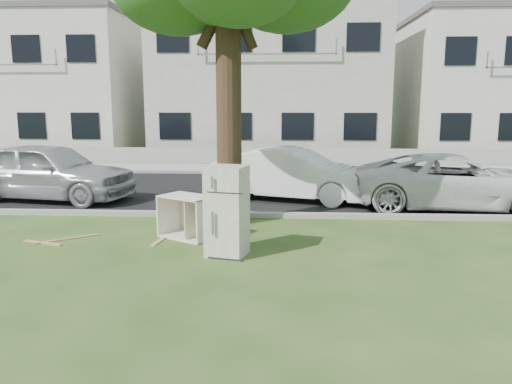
# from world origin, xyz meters

# --- Properties ---
(ground) EXTENTS (120.00, 120.00, 0.00)m
(ground) POSITION_xyz_m (0.00, 0.00, 0.00)
(ground) COLOR #264719
(road) EXTENTS (120.00, 7.00, 0.01)m
(road) POSITION_xyz_m (0.00, 6.00, 0.01)
(road) COLOR black
(road) RESTS_ON ground
(kerb_near) EXTENTS (120.00, 0.18, 0.12)m
(kerb_near) POSITION_xyz_m (0.00, 2.45, 0.00)
(kerb_near) COLOR gray
(kerb_near) RESTS_ON ground
(kerb_far) EXTENTS (120.00, 0.18, 0.12)m
(kerb_far) POSITION_xyz_m (0.00, 9.55, 0.00)
(kerb_far) COLOR gray
(kerb_far) RESTS_ON ground
(sidewalk) EXTENTS (120.00, 2.80, 0.01)m
(sidewalk) POSITION_xyz_m (0.00, 11.00, 0.01)
(sidewalk) COLOR gray
(sidewalk) RESTS_ON ground
(low_wall) EXTENTS (120.00, 0.15, 0.70)m
(low_wall) POSITION_xyz_m (0.00, 12.60, 0.35)
(low_wall) COLOR gray
(low_wall) RESTS_ON ground
(townhouse_left) EXTENTS (10.20, 8.16, 7.04)m
(townhouse_left) POSITION_xyz_m (-12.00, 17.50, 3.52)
(townhouse_left) COLOR silver
(townhouse_left) RESTS_ON ground
(townhouse_center) EXTENTS (11.22, 8.16, 7.44)m
(townhouse_center) POSITION_xyz_m (0.00, 17.50, 3.72)
(townhouse_center) COLOR beige
(townhouse_center) RESTS_ON ground
(townhouse_right) EXTENTS (10.20, 8.16, 6.84)m
(townhouse_right) POSITION_xyz_m (12.00, 17.50, 3.42)
(townhouse_right) COLOR silver
(townhouse_right) RESTS_ON ground
(fridge) EXTENTS (0.77, 0.74, 1.58)m
(fridge) POSITION_xyz_m (-0.20, -0.48, 0.79)
(fridge) COLOR beige
(fridge) RESTS_ON ground
(cabinet) EXTENTS (1.27, 1.14, 0.84)m
(cabinet) POSITION_xyz_m (-1.11, 0.65, 0.42)
(cabinet) COLOR beige
(cabinet) RESTS_ON ground
(plank_a) EXTENTS (1.01, 0.80, 0.02)m
(plank_a) POSITION_xyz_m (-3.45, 0.34, 0.01)
(plank_a) COLOR #A77750
(plank_a) RESTS_ON ground
(plank_b) EXTENTS (0.85, 0.34, 0.02)m
(plank_b) POSITION_xyz_m (-3.80, 0.05, 0.01)
(plank_b) COLOR tan
(plank_b) RESTS_ON ground
(plank_c) EXTENTS (0.22, 0.83, 0.02)m
(plank_c) POSITION_xyz_m (-1.60, 0.37, 0.01)
(plank_c) COLOR tan
(plank_c) RESTS_ON ground
(car_center) EXTENTS (4.58, 2.77, 1.43)m
(car_center) POSITION_xyz_m (1.05, 4.65, 0.71)
(car_center) COLOR white
(car_center) RESTS_ON ground
(car_right) EXTENTS (5.10, 2.63, 1.38)m
(car_right) POSITION_xyz_m (5.07, 3.74, 0.69)
(car_right) COLOR silver
(car_right) RESTS_ON ground
(car_left) EXTENTS (4.93, 2.68, 1.59)m
(car_left) POSITION_xyz_m (-5.63, 4.29, 0.80)
(car_left) COLOR #A5A7AD
(car_left) RESTS_ON ground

